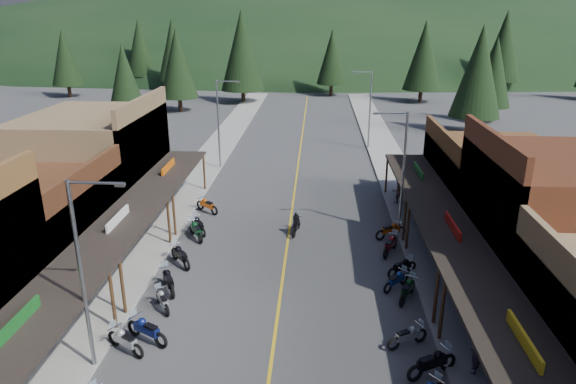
% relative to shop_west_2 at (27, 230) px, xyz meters
% --- Properties ---
extents(ground, '(220.00, 220.00, 0.00)m').
position_rel_shop_west_2_xyz_m(ground, '(13.75, -1.70, -2.53)').
color(ground, '#38383A').
rests_on(ground, ground).
extents(centerline, '(0.15, 90.00, 0.01)m').
position_rel_shop_west_2_xyz_m(centerline, '(13.75, 18.30, -2.53)').
color(centerline, gold).
rests_on(centerline, ground).
extents(sidewalk_west, '(3.40, 94.00, 0.15)m').
position_rel_shop_west_2_xyz_m(sidewalk_west, '(5.05, 18.30, -2.46)').
color(sidewalk_west, gray).
rests_on(sidewalk_west, ground).
extents(sidewalk_east, '(3.40, 94.00, 0.15)m').
position_rel_shop_west_2_xyz_m(sidewalk_east, '(22.45, 18.30, -2.46)').
color(sidewalk_east, gray).
rests_on(sidewalk_east, ground).
extents(shop_west_2, '(10.90, 9.00, 6.20)m').
position_rel_shop_west_2_xyz_m(shop_west_2, '(0.00, 0.00, 0.00)').
color(shop_west_2, '#3F2111').
rests_on(shop_west_2, ground).
extents(shop_west_3, '(10.90, 10.20, 8.20)m').
position_rel_shop_west_2_xyz_m(shop_west_3, '(-0.03, 9.60, 0.99)').
color(shop_west_3, brown).
rests_on(shop_west_3, ground).
extents(shop_east_2, '(10.90, 9.00, 8.20)m').
position_rel_shop_west_2_xyz_m(shop_east_2, '(27.54, 0.00, 0.99)').
color(shop_east_2, '#562B19').
rests_on(shop_east_2, ground).
extents(shop_east_3, '(10.90, 10.20, 6.20)m').
position_rel_shop_west_2_xyz_m(shop_east_3, '(27.51, 9.60, -0.00)').
color(shop_east_3, '#4C2D16').
rests_on(shop_east_3, ground).
extents(streetlight_0, '(2.16, 0.18, 8.00)m').
position_rel_shop_west_2_xyz_m(streetlight_0, '(6.80, -7.70, 1.93)').
color(streetlight_0, gray).
rests_on(streetlight_0, ground).
extents(streetlight_1, '(2.16, 0.18, 8.00)m').
position_rel_shop_west_2_xyz_m(streetlight_1, '(6.80, 20.30, 1.93)').
color(streetlight_1, gray).
rests_on(streetlight_1, ground).
extents(streetlight_2, '(2.16, 0.18, 8.00)m').
position_rel_shop_west_2_xyz_m(streetlight_2, '(20.71, 6.30, 1.93)').
color(streetlight_2, gray).
rests_on(streetlight_2, ground).
extents(streetlight_3, '(2.16, 0.18, 8.00)m').
position_rel_shop_west_2_xyz_m(streetlight_3, '(20.71, 28.30, 1.93)').
color(streetlight_3, gray).
rests_on(streetlight_3, ground).
extents(ridge_hill, '(310.00, 140.00, 60.00)m').
position_rel_shop_west_2_xyz_m(ridge_hill, '(13.75, 133.30, -2.53)').
color(ridge_hill, black).
rests_on(ridge_hill, ground).
extents(pine_0, '(5.04, 5.04, 11.00)m').
position_rel_shop_west_2_xyz_m(pine_0, '(-26.25, 60.30, 3.95)').
color(pine_0, black).
rests_on(pine_0, ground).
extents(pine_1, '(5.88, 5.88, 12.50)m').
position_rel_shop_west_2_xyz_m(pine_1, '(-10.25, 68.30, 4.70)').
color(pine_1, black).
rests_on(pine_1, ground).
extents(pine_2, '(6.72, 6.72, 14.00)m').
position_rel_shop_west_2_xyz_m(pine_2, '(3.75, 56.30, 5.46)').
color(pine_2, black).
rests_on(pine_2, ground).
extents(pine_3, '(5.04, 5.04, 11.00)m').
position_rel_shop_west_2_xyz_m(pine_3, '(17.75, 64.30, 3.95)').
color(pine_3, black).
rests_on(pine_3, ground).
extents(pine_4, '(5.88, 5.88, 12.50)m').
position_rel_shop_west_2_xyz_m(pine_4, '(31.75, 58.30, 4.70)').
color(pine_4, black).
rests_on(pine_4, ground).
extents(pine_5, '(6.72, 6.72, 14.00)m').
position_rel_shop_west_2_xyz_m(pine_5, '(47.75, 70.30, 5.46)').
color(pine_5, black).
rests_on(pine_5, ground).
extents(pine_7, '(5.88, 5.88, 12.50)m').
position_rel_shop_west_2_xyz_m(pine_7, '(-18.25, 74.30, 4.70)').
color(pine_7, black).
rests_on(pine_7, ground).
extents(pine_8, '(4.48, 4.48, 10.00)m').
position_rel_shop_west_2_xyz_m(pine_8, '(-8.25, 38.30, 3.44)').
color(pine_8, black).
rests_on(pine_8, ground).
extents(pine_9, '(4.93, 4.93, 10.80)m').
position_rel_shop_west_2_xyz_m(pine_9, '(37.75, 43.30, 3.85)').
color(pine_9, black).
rests_on(pine_9, ground).
extents(pine_10, '(5.38, 5.38, 11.60)m').
position_rel_shop_west_2_xyz_m(pine_10, '(-4.25, 48.30, 4.25)').
color(pine_10, black).
rests_on(pine_10, ground).
extents(pine_11, '(5.82, 5.82, 12.40)m').
position_rel_shop_west_2_xyz_m(pine_11, '(33.75, 36.30, 4.65)').
color(pine_11, black).
rests_on(pine_11, ground).
extents(bike_west_5, '(2.19, 1.71, 1.22)m').
position_rel_shop_west_2_xyz_m(bike_west_5, '(7.57, -6.64, -1.92)').
color(bike_west_5, '#AFB0B5').
rests_on(bike_west_5, ground).
extents(bike_west_6, '(2.39, 1.80, 1.32)m').
position_rel_shop_west_2_xyz_m(bike_west_6, '(8.25, -5.89, -1.87)').
color(bike_west_6, navy).
rests_on(bike_west_6, ground).
extents(bike_west_7, '(1.55, 1.93, 1.08)m').
position_rel_shop_west_2_xyz_m(bike_west_7, '(8.18, -3.31, -1.99)').
color(bike_west_7, '#9E9EA3').
rests_on(bike_west_7, ground).
extents(bike_west_8, '(1.74, 2.36, 1.30)m').
position_rel_shop_west_2_xyz_m(bike_west_8, '(7.99, -1.57, -1.88)').
color(bike_west_8, black).
rests_on(bike_west_8, ground).
extents(bike_west_9, '(2.01, 2.25, 1.30)m').
position_rel_shop_west_2_xyz_m(bike_west_9, '(7.88, 1.28, -1.88)').
color(bike_west_9, black).
rests_on(bike_west_9, ground).
extents(bike_west_10, '(1.78, 2.29, 1.27)m').
position_rel_shop_west_2_xyz_m(bike_west_10, '(7.95, 4.87, -1.90)').
color(bike_west_10, '#0D421E').
rests_on(bike_west_10, ground).
extents(bike_west_11, '(1.78, 2.20, 1.23)m').
position_rel_shop_west_2_xyz_m(bike_west_11, '(7.92, 5.74, -1.92)').
color(bike_west_11, black).
rests_on(bike_west_11, ground).
extents(bike_west_12, '(2.14, 1.90, 1.23)m').
position_rel_shop_west_2_xyz_m(bike_west_12, '(7.71, 9.36, -1.92)').
color(bike_west_12, '#CB510E').
rests_on(bike_west_12, ground).
extents(bike_east_5, '(2.36, 1.72, 1.30)m').
position_rel_shop_west_2_xyz_m(bike_east_5, '(20.14, -7.42, -1.88)').
color(bike_east_5, black).
rests_on(bike_east_5, ground).
extents(bike_east_6, '(2.06, 1.50, 1.13)m').
position_rel_shop_west_2_xyz_m(bike_east_6, '(19.49, -5.56, -1.97)').
color(bike_east_6, gray).
rests_on(bike_east_6, ground).
extents(bike_east_7, '(1.59, 2.19, 1.20)m').
position_rel_shop_west_2_xyz_m(bike_east_7, '(20.11, -1.71, -1.93)').
color(bike_east_7, '#0A3614').
rests_on(bike_east_7, ground).
extents(bike_east_8, '(1.81, 1.81, 1.10)m').
position_rel_shop_west_2_xyz_m(bike_east_8, '(19.70, -0.70, -1.98)').
color(bike_east_8, navy).
rests_on(bike_east_8, ground).
extents(bike_east_9, '(1.97, 1.63, 1.11)m').
position_rel_shop_west_2_xyz_m(bike_east_9, '(20.22, 0.80, -1.98)').
color(bike_east_9, black).
rests_on(bike_east_9, ground).
extents(bike_east_10, '(1.63, 2.31, 1.26)m').
position_rel_shop_west_2_xyz_m(bike_east_10, '(19.93, 3.43, -1.90)').
color(bike_east_10, maroon).
rests_on(bike_east_10, ground).
extents(bike_east_11, '(2.22, 1.57, 1.22)m').
position_rel_shop_west_2_xyz_m(bike_east_11, '(20.24, 5.63, -1.92)').
color(bike_east_11, '#B0490C').
rests_on(bike_east_11, ground).
extents(rider_on_bike, '(1.00, 2.12, 1.55)m').
position_rel_shop_west_2_xyz_m(rider_on_bike, '(14.24, 6.07, -1.91)').
color(rider_on_bike, black).
rests_on(rider_on_bike, ground).
extents(pedestrian_east_a, '(0.62, 0.77, 1.82)m').
position_rel_shop_west_2_xyz_m(pedestrian_east_a, '(21.83, -7.29, -1.47)').
color(pedestrian_east_a, '#231D2B').
rests_on(pedestrian_east_a, sidewalk_east).
extents(pedestrian_east_b, '(1.01, 0.78, 1.83)m').
position_rel_shop_west_2_xyz_m(pedestrian_east_b, '(21.53, 11.80, -1.47)').
color(pedestrian_east_b, brown).
rests_on(pedestrian_east_b, sidewalk_east).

